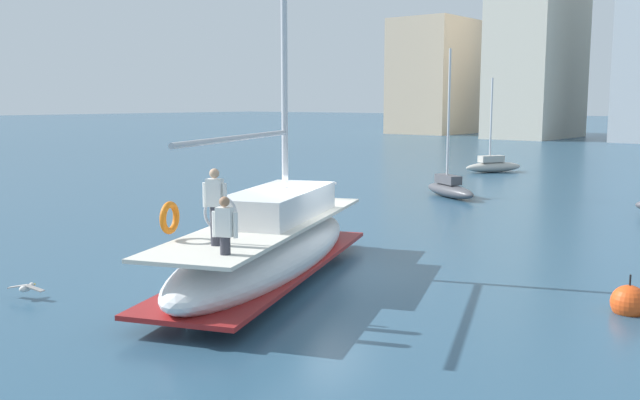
% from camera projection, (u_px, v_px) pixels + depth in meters
% --- Properties ---
extents(ground_plane, '(400.00, 400.00, 0.00)m').
position_uv_depth(ground_plane, '(321.00, 270.00, 18.28)').
color(ground_plane, '#2D516B').
extents(main_sailboat, '(5.75, 9.81, 14.09)m').
position_uv_depth(main_sailboat, '(270.00, 244.00, 17.06)').
color(main_sailboat, white).
rests_on(main_sailboat, ground).
extents(moored_sloop_near, '(2.77, 3.88, 5.79)m').
position_uv_depth(moored_sloop_near, '(493.00, 165.00, 43.28)').
color(moored_sloop_near, '#B7B2A8').
rests_on(moored_sloop_near, ground).
extents(moored_cutter_left, '(3.70, 2.72, 6.73)m').
position_uv_depth(moored_cutter_left, '(450.00, 187.00, 32.03)').
color(moored_cutter_left, '#4C4C51').
rests_on(moored_cutter_left, ground).
extents(seagull, '(0.93, 0.50, 0.16)m').
position_uv_depth(seagull, '(26.00, 288.00, 15.60)').
color(seagull, silver).
rests_on(seagull, ground).
extents(mooring_buoy, '(0.74, 0.74, 0.97)m').
position_uv_depth(mooring_buoy, '(629.00, 303.00, 14.54)').
color(mooring_buoy, '#EA4C19').
rests_on(mooring_buoy, ground).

